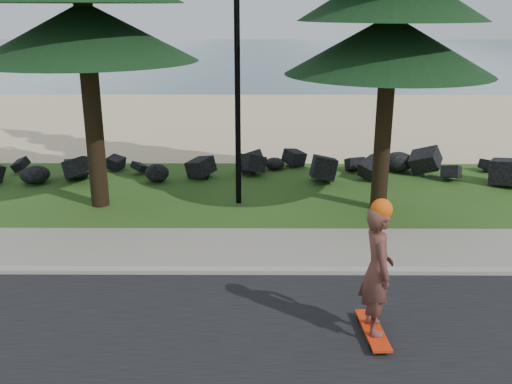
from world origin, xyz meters
TOP-DOWN VIEW (x-y plane):
  - ground at (0.00, 0.00)m, footprint 160.00×160.00m
  - kerb at (0.00, -0.90)m, footprint 160.00×0.20m
  - sidewalk at (0.00, 0.20)m, footprint 160.00×2.00m
  - beach_sand at (0.00, 14.50)m, footprint 160.00×15.00m
  - ocean at (0.00, 51.00)m, footprint 160.00×58.00m
  - seawall_boulders at (0.00, 5.60)m, footprint 60.00×2.40m
  - lamp_post at (0.00, 3.20)m, footprint 0.25×0.14m
  - skateboarder at (2.26, -3.04)m, footprint 0.51×1.20m

SIDE VIEW (x-z plane):
  - ground at x=0.00m, z-range 0.00..0.00m
  - seawall_boulders at x=0.00m, z-range -0.55..0.55m
  - ocean at x=0.00m, z-range 0.00..0.01m
  - beach_sand at x=0.00m, z-range 0.00..0.01m
  - sidewalk at x=0.00m, z-range 0.00..0.08m
  - kerb at x=0.00m, z-range 0.00..0.10m
  - skateboarder at x=2.26m, z-range 0.01..2.20m
  - lamp_post at x=0.00m, z-range 0.06..8.20m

